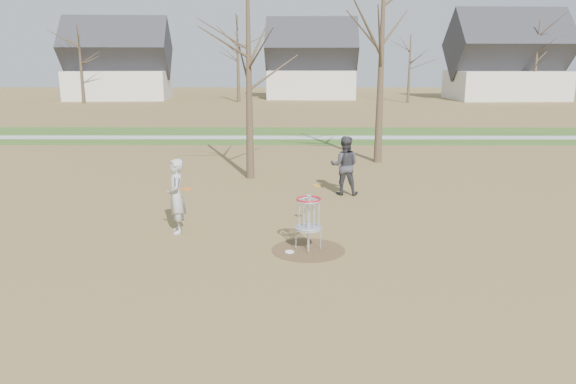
# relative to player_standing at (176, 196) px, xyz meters

# --- Properties ---
(ground) EXTENTS (160.00, 160.00, 0.00)m
(ground) POSITION_rel_player_standing_xyz_m (3.46, -1.44, -1.00)
(ground) COLOR brown
(ground) RESTS_ON ground
(green_band) EXTENTS (160.00, 8.00, 0.01)m
(green_band) POSITION_rel_player_standing_xyz_m (3.46, 19.56, -0.99)
(green_band) COLOR #2D5119
(green_band) RESTS_ON ground
(footpath) EXTENTS (160.00, 1.50, 0.01)m
(footpath) POSITION_rel_player_standing_xyz_m (3.46, 18.56, -0.98)
(footpath) COLOR #9E9E99
(footpath) RESTS_ON green_band
(dirt_circle) EXTENTS (1.80, 1.80, 0.01)m
(dirt_circle) POSITION_rel_player_standing_xyz_m (3.46, -1.44, -0.99)
(dirt_circle) COLOR #47331E
(dirt_circle) RESTS_ON ground
(player_standing) EXTENTS (0.65, 0.83, 1.99)m
(player_standing) POSITION_rel_player_standing_xyz_m (0.00, 0.00, 0.00)
(player_standing) COLOR #B0B0B0
(player_standing) RESTS_ON ground
(player_throwing) EXTENTS (1.06, 0.87, 2.01)m
(player_throwing) POSITION_rel_player_standing_xyz_m (4.87, 4.36, 0.01)
(player_throwing) COLOR #36353A
(player_throwing) RESTS_ON ground
(disc_grounded) EXTENTS (0.22, 0.22, 0.02)m
(disc_grounded) POSITION_rel_player_standing_xyz_m (3.01, -1.62, -0.98)
(disc_grounded) COLOR white
(disc_grounded) RESTS_ON dirt_circle
(discs_in_play) EXTENTS (3.61, 0.73, 0.07)m
(discs_in_play) POSITION_rel_player_standing_xyz_m (2.12, -0.02, 0.25)
(discs_in_play) COLOR orange
(discs_in_play) RESTS_ON ground
(disc_golf_basket) EXTENTS (0.64, 0.64, 1.35)m
(disc_golf_basket) POSITION_rel_player_standing_xyz_m (3.46, -1.44, -0.08)
(disc_golf_basket) COLOR #9EA3AD
(disc_golf_basket) RESTS_ON ground
(bare_trees) EXTENTS (52.62, 44.98, 9.00)m
(bare_trees) POSITION_rel_player_standing_xyz_m (5.24, 34.35, 4.35)
(bare_trees) COLOR #382B1E
(bare_trees) RESTS_ON ground
(houses_row) EXTENTS (56.51, 10.01, 7.26)m
(houses_row) POSITION_rel_player_standing_xyz_m (7.78, 51.12, 2.53)
(houses_row) COLOR silver
(houses_row) RESTS_ON ground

